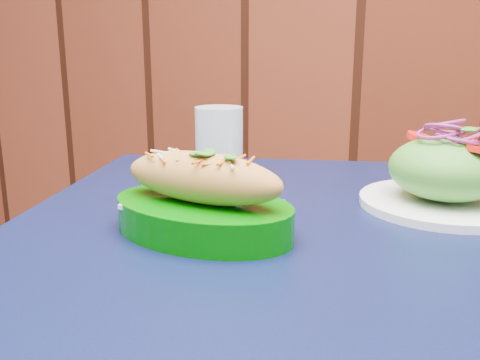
% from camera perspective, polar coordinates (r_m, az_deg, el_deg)
% --- Properties ---
extents(cafe_table, '(0.97, 0.97, 0.75)m').
position_cam_1_polar(cafe_table, '(0.75, 7.16, -10.93)').
color(cafe_table, black).
rests_on(cafe_table, ground).
extents(banh_mi_basket, '(0.26, 0.19, 0.11)m').
position_cam_1_polar(banh_mi_basket, '(0.66, -4.02, -2.10)').
color(banh_mi_basket, '#006101').
rests_on(banh_mi_basket, cafe_table).
extents(salad_plate, '(0.24, 0.24, 0.13)m').
position_cam_1_polar(salad_plate, '(0.82, 21.17, 0.60)').
color(salad_plate, white).
rests_on(salad_plate, cafe_table).
extents(water_glass, '(0.08, 0.08, 0.13)m').
position_cam_1_polar(water_glass, '(0.90, -2.24, 3.68)').
color(water_glass, silver).
rests_on(water_glass, cafe_table).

